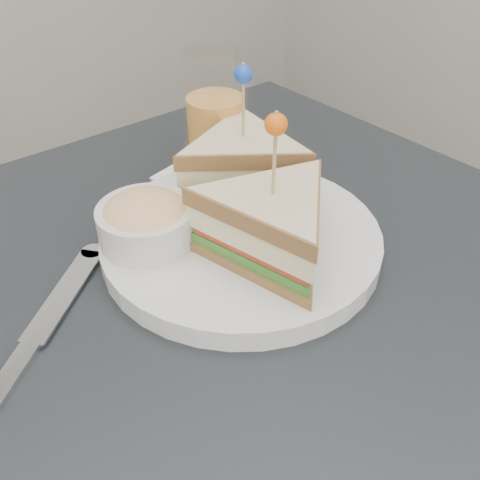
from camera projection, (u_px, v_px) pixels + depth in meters
The scene contains 4 objects.
table at pixel (239, 342), 0.57m from camera, with size 0.80×0.80×0.75m.
plate_meal at pixel (242, 206), 0.56m from camera, with size 0.36×0.36×0.18m.
cutlery_knife at pixel (37, 336), 0.47m from camera, with size 0.20×0.17×0.01m.
drink_set at pixel (216, 125), 0.66m from camera, with size 0.15×0.15×0.16m.
Camera 1 is at (-0.25, -0.30, 1.11)m, focal length 40.00 mm.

